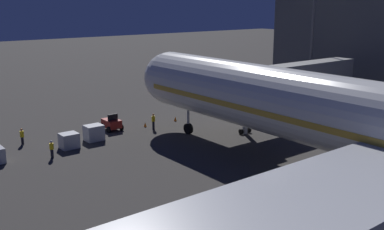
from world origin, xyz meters
The scene contains 11 objects.
ground_plane centered at (0.00, 0.00, 0.00)m, with size 320.00×320.00×0.00m, color #383533.
jet_bridge centered at (-11.33, -15.73, 5.86)m, with size 20.98×3.40×7.40m.
apron_floodlight_mast centered at (-25.50, -22.92, 11.28)m, with size 2.90×0.50×19.63m.
pushback_tug centered at (5.98, -26.19, 0.78)m, with size 1.86×2.32×1.95m.
baggage_container_mid_row centered at (12.58, -22.88, 0.77)m, with size 1.74×1.52×1.53m, color #B7BABF.
baggage_container_far_row centered at (9.41, -23.76, 0.83)m, with size 1.86×1.53×1.66m, color #B7BABF.
ground_crew_near_nose_gear centered at (15.11, -21.02, 0.95)m, with size 0.40×0.40×1.72m.
ground_crew_by_belt_loader centered at (2.03, -23.49, 1.02)m, with size 0.40×0.40×1.85m.
ground_crew_marshaller_fwd centered at (15.92, -26.99, 0.94)m, with size 0.40×0.40×1.72m.
traffic_cone_nose_port centered at (-2.20, -25.02, 0.28)m, with size 0.36×0.36×0.55m, color orange.
traffic_cone_nose_starboard centered at (2.20, -25.02, 0.28)m, with size 0.36×0.36×0.55m, color orange.
Camera 1 is at (30.05, 19.52, 14.34)m, focal length 42.89 mm.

